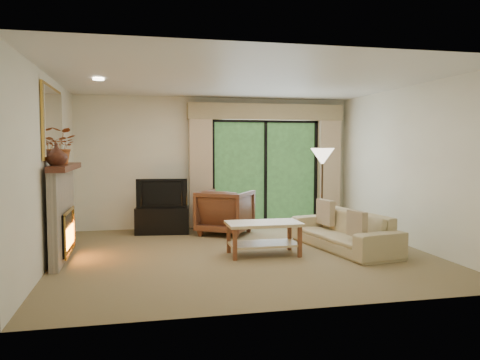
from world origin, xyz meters
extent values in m
plane|color=olive|center=(0.00, 0.00, 0.00)|extent=(5.50, 5.50, 0.00)
plane|color=silver|center=(0.00, 0.00, 2.60)|extent=(5.50, 5.50, 0.00)
plane|color=#EBE3C8|center=(0.00, 2.50, 1.30)|extent=(5.00, 0.00, 5.00)
plane|color=#EBE3C8|center=(0.00, -2.50, 1.30)|extent=(5.00, 0.00, 5.00)
plane|color=#EBE3C8|center=(-2.75, 0.00, 1.30)|extent=(0.00, 5.00, 5.00)
plane|color=#EBE3C8|center=(2.75, 0.00, 1.30)|extent=(0.00, 5.00, 5.00)
cube|color=tan|center=(-0.35, 2.34, 1.20)|extent=(0.45, 0.18, 2.35)
cube|color=tan|center=(2.35, 2.34, 1.20)|extent=(0.45, 0.18, 2.35)
cube|color=tan|center=(1.00, 2.36, 2.32)|extent=(3.20, 0.24, 0.32)
cube|color=black|center=(-1.13, 1.95, 0.25)|extent=(1.03, 0.56, 0.49)
imported|color=black|center=(-1.13, 1.95, 0.76)|extent=(0.94, 0.23, 0.54)
imported|color=#57301F|center=(0.01, 1.63, 0.41)|extent=(1.24, 1.24, 0.83)
imported|color=tan|center=(1.61, -0.03, 0.29)|extent=(1.12, 2.12, 0.59)
cube|color=brown|center=(1.54, -0.61, 0.50)|extent=(0.16, 0.39, 0.38)
cube|color=brown|center=(1.54, 0.55, 0.51)|extent=(0.18, 0.43, 0.42)
imported|color=#4C2417|center=(-2.61, -0.25, 1.52)|extent=(0.34, 0.34, 0.29)
imported|color=#A05023|center=(-2.61, 0.16, 1.63)|extent=(0.54, 0.50, 0.51)
camera|label=1|loc=(-1.55, -6.82, 1.62)|focal=35.00mm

